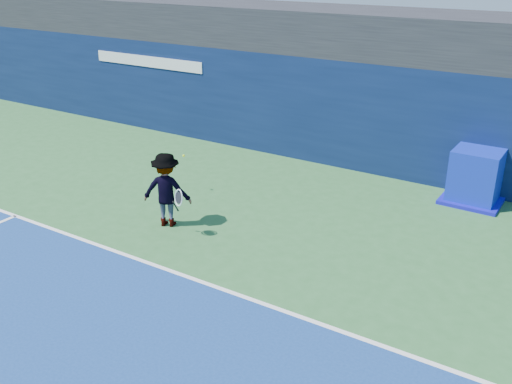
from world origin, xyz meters
TOP-DOWN VIEW (x-y plane):
  - ground at (0.00, 0.00)m, footprint 80.00×80.00m
  - baseline at (0.00, 3.00)m, footprint 24.00×0.10m
  - stadium_band at (0.00, 11.50)m, footprint 36.00×3.00m
  - back_wall_assembly at (-0.00, 10.50)m, footprint 36.00×1.03m
  - equipment_cart at (3.79, 9.59)m, footprint 1.41×1.41m
  - tennis_player at (-1.70, 4.57)m, footprint 1.37×1.00m
  - tennis_ball at (-2.56, 6.25)m, footprint 0.07×0.07m

SIDE VIEW (x-z plane):
  - ground at x=0.00m, z-range 0.00..0.00m
  - baseline at x=0.00m, z-range 0.01..0.01m
  - equipment_cart at x=3.79m, z-range -0.06..1.27m
  - tennis_player at x=-1.70m, z-range 0.00..1.69m
  - tennis_ball at x=-2.56m, z-range 0.95..1.01m
  - back_wall_assembly at x=0.00m, z-range 0.00..3.00m
  - stadium_band at x=0.00m, z-range 3.00..4.20m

